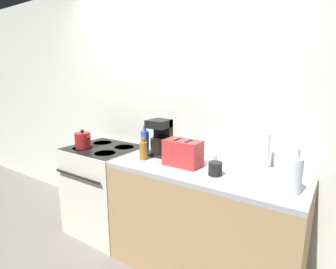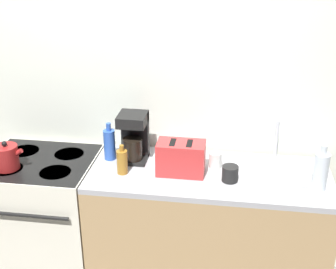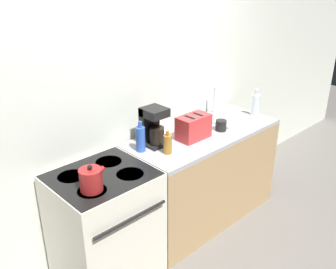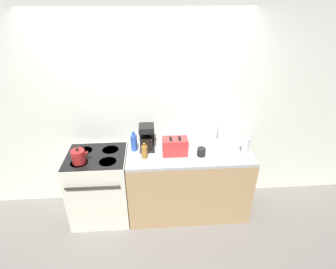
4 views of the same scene
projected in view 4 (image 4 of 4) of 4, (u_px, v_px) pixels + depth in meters
ground_plane at (148, 229)px, 3.30m from camera, size 12.00×12.00×0.00m
wall_back at (144, 112)px, 3.29m from camera, size 8.00×0.05×2.60m
stove at (100, 185)px, 3.31m from camera, size 0.72×0.66×0.91m
counter_block at (188, 182)px, 3.40m from camera, size 1.52×0.63×0.91m
kettle at (79, 156)px, 2.95m from camera, size 0.19×0.15×0.19m
toaster at (175, 146)px, 3.10m from camera, size 0.30×0.17×0.21m
coffee_maker at (147, 137)px, 3.18m from camera, size 0.18×0.19×0.32m
sink_tray at (221, 146)px, 3.28m from camera, size 0.43×0.39×0.28m
bottle_clear at (246, 146)px, 3.08m from camera, size 0.09×0.09×0.28m
bottle_amber at (145, 152)px, 3.03m from camera, size 0.07×0.07×0.19m
bottle_blue at (134, 142)px, 3.17m from camera, size 0.08×0.08×0.26m
cup_white at (191, 145)px, 3.23m from camera, size 0.08×0.08×0.10m
cup_black at (201, 152)px, 3.09m from camera, size 0.10×0.10×0.10m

